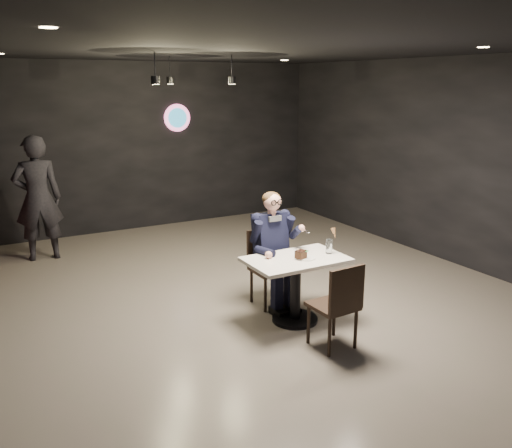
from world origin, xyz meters
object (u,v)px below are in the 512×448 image
chair_near (333,304)px  sundae_glass (329,246)px  seated_man (271,248)px  passerby (38,198)px  chair_far (271,268)px  main_table (295,290)px

chair_near → sundae_glass: bearing=54.7°
seated_man → passerby: 3.89m
chair_far → chair_near: size_ratio=1.00×
chair_far → passerby: size_ratio=0.48×
chair_near → passerby: bearing=113.2°
main_table → seated_man: seated_man is taller
chair_far → chair_near: bearing=-90.0°
seated_man → sundae_glass: seated_man is taller
chair_near → sundae_glass: chair_near is taller
seated_man → main_table: bearing=-90.0°
chair_near → seated_man: (0.00, 1.24, 0.26)m
passerby → main_table: bearing=124.0°
main_table → passerby: bearing=119.7°
main_table → chair_far: 0.56m
sundae_glass → chair_far: bearing=125.8°
chair_near → sundae_glass: size_ratio=5.61×
sundae_glass → chair_near: bearing=-122.8°
main_table → passerby: 4.39m
chair_far → seated_man: bearing=-90.0°
chair_near → seated_man: bearing=87.4°
passerby → sundae_glass: bearing=128.3°
chair_far → sundae_glass: size_ratio=5.61×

